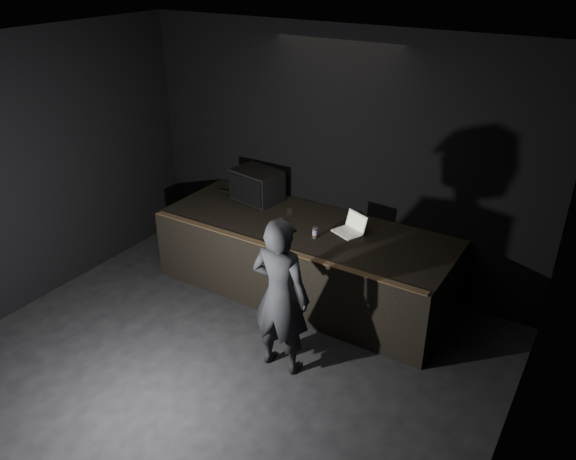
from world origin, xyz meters
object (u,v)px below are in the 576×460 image
Objects in this scene: laptop at (351,228)px; beer_can at (315,233)px; stage_riser at (304,259)px; stage_monitor at (257,185)px; person at (281,296)px.

laptop reaches higher than beer_can.
stage_monitor is at bearing 159.46° from stage_riser.
person is (1.62, -1.90, -0.28)m from stage_monitor.
stage_riser is at bearing -10.94° from stage_monitor.
stage_monitor is 1.46m from beer_can.
person is (-0.02, -1.68, -0.12)m from laptop.
stage_monitor is at bearing -164.24° from laptop.
laptop is 2.98× the size of beer_can.
laptop is 0.24× the size of person.
stage_monitor is at bearing -51.97° from person.
beer_can is at bearing -15.18° from stage_monitor.
stage_monitor is 0.40× the size of person.
stage_riser is at bearing 141.53° from beer_can.
stage_monitor is at bearing 155.22° from beer_can.
stage_riser is 2.12× the size of person.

